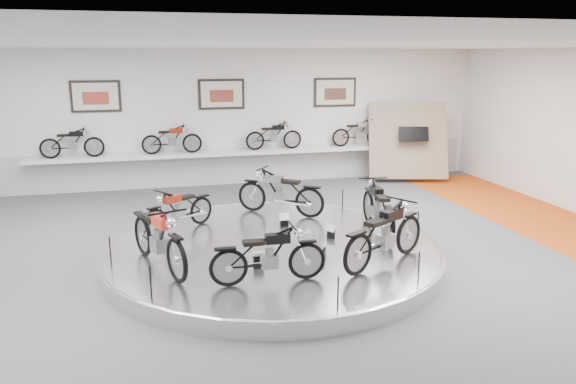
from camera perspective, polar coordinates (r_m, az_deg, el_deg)
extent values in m
plane|color=#4E4E51|center=(10.56, -1.17, -7.45)|extent=(16.00, 16.00, 0.00)
plane|color=white|center=(9.84, -1.29, 14.81)|extent=(16.00, 16.00, 0.00)
plane|color=white|center=(16.83, -6.72, 7.47)|extent=(16.00, 0.00, 16.00)
plane|color=white|center=(3.87, 24.13, -15.58)|extent=(16.00, 0.00, 16.00)
cube|color=#BCBCBA|center=(17.03, -6.58, 2.61)|extent=(15.68, 0.04, 1.10)
cylinder|color=silver|center=(10.78, -1.54, -6.14)|extent=(6.40, 6.40, 0.30)
torus|color=#B2B2BA|center=(10.74, -1.55, -5.54)|extent=(6.40, 6.40, 0.10)
cube|color=silver|center=(16.68, -6.48, 3.95)|extent=(11.00, 0.55, 0.10)
cube|color=beige|center=(16.63, -18.96, 9.18)|extent=(1.35, 0.06, 0.88)
cube|color=beige|center=(16.73, -6.77, 9.84)|extent=(1.35, 0.06, 0.88)
cube|color=beige|center=(17.55, 4.80, 10.06)|extent=(1.35, 0.06, 0.88)
cube|color=#92795F|center=(17.72, 12.08, 5.13)|extent=(2.56, 1.52, 2.30)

